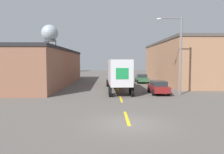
{
  "coord_description": "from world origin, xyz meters",
  "views": [
    {
      "loc": [
        -1.17,
        -12.9,
        3.75
      ],
      "look_at": [
        -0.87,
        10.07,
        2.1
      ],
      "focal_mm": 35.0,
      "sensor_mm": 36.0,
      "label": 1
    }
  ],
  "objects_px": {
    "semi_truck": "(118,72)",
    "parked_car_right_mid": "(158,87)",
    "water_tower": "(50,34)",
    "street_lamp": "(178,50)",
    "parked_car_right_far": "(142,78)"
  },
  "relations": [
    {
      "from": "semi_truck",
      "to": "parked_car_right_mid",
      "type": "xyz_separation_m",
      "value": [
        4.58,
        -3.26,
        -1.53
      ]
    },
    {
      "from": "semi_truck",
      "to": "parked_car_right_mid",
      "type": "distance_m",
      "value": 5.83
    },
    {
      "from": "parked_car_right_far",
      "to": "street_lamp",
      "type": "height_order",
      "value": "street_lamp"
    },
    {
      "from": "semi_truck",
      "to": "water_tower",
      "type": "height_order",
      "value": "water_tower"
    },
    {
      "from": "semi_truck",
      "to": "parked_car_right_far",
      "type": "height_order",
      "value": "semi_truck"
    },
    {
      "from": "parked_car_right_mid",
      "to": "water_tower",
      "type": "xyz_separation_m",
      "value": [
        -25.22,
        47.86,
        12.02
      ]
    },
    {
      "from": "water_tower",
      "to": "street_lamp",
      "type": "xyz_separation_m",
      "value": [
        27.21,
        -48.45,
        -7.83
      ]
    },
    {
      "from": "semi_truck",
      "to": "parked_car_right_far",
      "type": "distance_m",
      "value": 10.82
    },
    {
      "from": "semi_truck",
      "to": "parked_car_right_mid",
      "type": "height_order",
      "value": "semi_truck"
    },
    {
      "from": "water_tower",
      "to": "semi_truck",
      "type": "bearing_deg",
      "value": -65.16
    },
    {
      "from": "street_lamp",
      "to": "parked_car_right_far",
      "type": "bearing_deg",
      "value": 98.33
    },
    {
      "from": "parked_car_right_far",
      "to": "water_tower",
      "type": "height_order",
      "value": "water_tower"
    },
    {
      "from": "parked_car_right_mid",
      "to": "parked_car_right_far",
      "type": "bearing_deg",
      "value": 90.0
    },
    {
      "from": "semi_truck",
      "to": "street_lamp",
      "type": "bearing_deg",
      "value": -32.56
    },
    {
      "from": "parked_car_right_far",
      "to": "parked_car_right_mid",
      "type": "bearing_deg",
      "value": -90.0
    }
  ]
}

